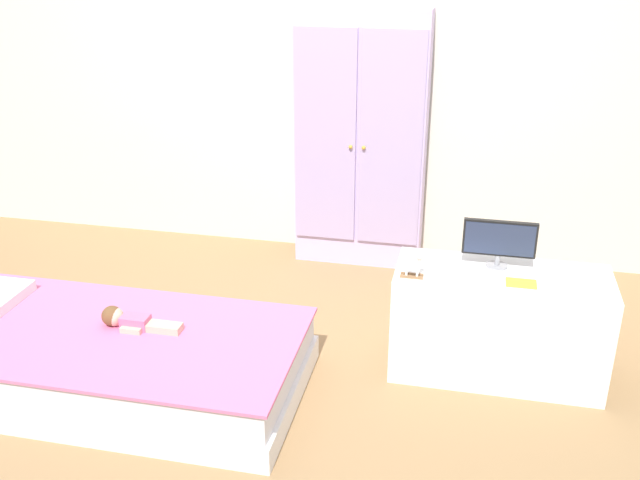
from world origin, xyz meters
TOP-DOWN VIEW (x-y plane):
  - ground_plane at (0.00, 0.00)m, footprint 10.00×10.00m
  - back_wall at (0.00, 1.57)m, footprint 6.40×0.05m
  - bed at (-0.67, -0.26)m, footprint 1.83×0.90m
  - doll at (-0.59, -0.19)m, footprint 0.39×0.13m
  - wardrobe at (0.24, 1.40)m, footprint 0.80×0.28m
  - tv_stand at (1.11, 0.24)m, footprint 0.99×0.41m
  - tv_monitor at (1.08, 0.31)m, footprint 0.34×0.10m
  - rocking_horse_toy at (0.71, 0.11)m, footprint 0.11×0.04m
  - book_yellow at (1.18, 0.15)m, footprint 0.13×0.08m

SIDE VIEW (x-z plane):
  - ground_plane at x=0.00m, z-range -0.02..0.00m
  - bed at x=-0.67m, z-range 0.00..0.28m
  - tv_stand at x=1.11m, z-range 0.00..0.53m
  - doll at x=-0.59m, z-range 0.27..0.37m
  - book_yellow at x=1.18m, z-range 0.53..0.55m
  - rocking_horse_toy at x=0.71m, z-range 0.53..0.66m
  - tv_monitor at x=1.08m, z-range 0.55..0.79m
  - wardrobe at x=0.24m, z-range 0.00..1.59m
  - back_wall at x=0.00m, z-range 0.00..2.70m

